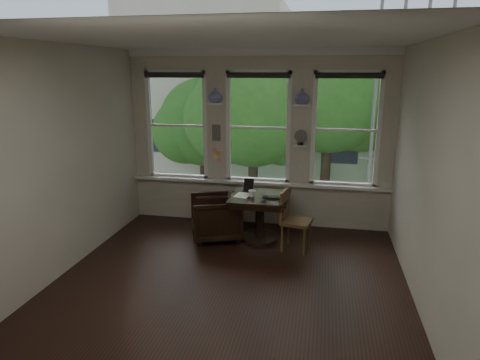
% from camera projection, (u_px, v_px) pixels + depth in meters
% --- Properties ---
extents(ground, '(4.50, 4.50, 0.00)m').
position_uv_depth(ground, '(231.00, 279.00, 5.59)').
color(ground, black).
rests_on(ground, ground).
extents(ceiling, '(4.50, 4.50, 0.00)m').
position_uv_depth(ceiling, '(229.00, 39.00, 4.84)').
color(ceiling, silver).
rests_on(ceiling, ground).
extents(wall_back, '(4.50, 0.00, 4.50)m').
position_uv_depth(wall_back, '(258.00, 139.00, 7.35)').
color(wall_back, beige).
rests_on(wall_back, ground).
extents(wall_front, '(4.50, 0.00, 4.50)m').
position_uv_depth(wall_front, '(163.00, 236.00, 3.08)').
color(wall_front, beige).
rests_on(wall_front, ground).
extents(wall_left, '(0.00, 4.50, 4.50)m').
position_uv_depth(wall_left, '(64.00, 160.00, 5.64)').
color(wall_left, beige).
rests_on(wall_left, ground).
extents(wall_right, '(0.00, 4.50, 4.50)m').
position_uv_depth(wall_right, '(426.00, 177.00, 4.79)').
color(wall_right, beige).
rests_on(wall_right, ground).
extents(window_left, '(1.10, 0.12, 1.90)m').
position_uv_depth(window_left, '(178.00, 125.00, 7.57)').
color(window_left, white).
rests_on(window_left, ground).
extents(window_center, '(1.10, 0.12, 1.90)m').
position_uv_depth(window_center, '(259.00, 128.00, 7.30)').
color(window_center, white).
rests_on(window_center, ground).
extents(window_right, '(1.10, 0.12, 1.90)m').
position_uv_depth(window_right, '(346.00, 130.00, 7.03)').
color(window_right, white).
rests_on(window_right, ground).
extents(shelf_left, '(0.26, 0.16, 0.03)m').
position_uv_depth(shelf_left, '(216.00, 104.00, 7.24)').
color(shelf_left, white).
rests_on(shelf_left, ground).
extents(shelf_right, '(0.26, 0.16, 0.03)m').
position_uv_depth(shelf_right, '(302.00, 105.00, 6.97)').
color(shelf_right, white).
rests_on(shelf_right, ground).
extents(intercom, '(0.14, 0.06, 0.28)m').
position_uv_depth(intercom, '(216.00, 133.00, 7.39)').
color(intercom, '#59544F').
rests_on(intercom, ground).
extents(sticky_notes, '(0.16, 0.01, 0.24)m').
position_uv_depth(sticky_notes, '(217.00, 153.00, 7.49)').
color(sticky_notes, pink).
rests_on(sticky_notes, ground).
extents(desk_fan, '(0.20, 0.20, 0.24)m').
position_uv_depth(desk_fan, '(300.00, 140.00, 7.09)').
color(desk_fan, '#59544F').
rests_on(desk_fan, ground).
extents(vase_left, '(0.24, 0.24, 0.25)m').
position_uv_depth(vase_left, '(216.00, 95.00, 7.21)').
color(vase_left, silver).
rests_on(vase_left, shelf_left).
extents(vase_right, '(0.24, 0.24, 0.25)m').
position_uv_depth(vase_right, '(302.00, 96.00, 6.93)').
color(vase_right, silver).
rests_on(vase_right, shelf_right).
extents(table, '(0.90, 0.90, 0.75)m').
position_uv_depth(table, '(260.00, 218.00, 6.77)').
color(table, black).
rests_on(table, ground).
extents(armchair_left, '(1.00, 0.98, 0.71)m').
position_uv_depth(armchair_left, '(216.00, 217.00, 6.87)').
color(armchair_left, black).
rests_on(armchair_left, ground).
extents(cushion_red, '(0.45, 0.45, 0.06)m').
position_uv_depth(cushion_red, '(216.00, 212.00, 6.85)').
color(cushion_red, maroon).
rests_on(cushion_red, armchair_left).
extents(side_chair_right, '(0.50, 0.50, 0.92)m').
position_uv_depth(side_chair_right, '(297.00, 221.00, 6.41)').
color(side_chair_right, '#483219').
rests_on(side_chair_right, ground).
extents(laptop, '(0.40, 0.29, 0.03)m').
position_uv_depth(laptop, '(273.00, 198.00, 6.50)').
color(laptop, black).
rests_on(laptop, table).
extents(mug, '(0.13, 0.13, 0.10)m').
position_uv_depth(mug, '(252.00, 193.00, 6.62)').
color(mug, white).
rests_on(mug, table).
extents(drinking_glass, '(0.14, 0.14, 0.10)m').
position_uv_depth(drinking_glass, '(263.00, 198.00, 6.37)').
color(drinking_glass, white).
rests_on(drinking_glass, table).
extents(tablet, '(0.17, 0.11, 0.22)m').
position_uv_depth(tablet, '(249.00, 185.00, 6.85)').
color(tablet, black).
rests_on(tablet, table).
extents(papers, '(0.26, 0.33, 0.00)m').
position_uv_depth(papers, '(243.00, 195.00, 6.70)').
color(papers, silver).
rests_on(papers, table).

